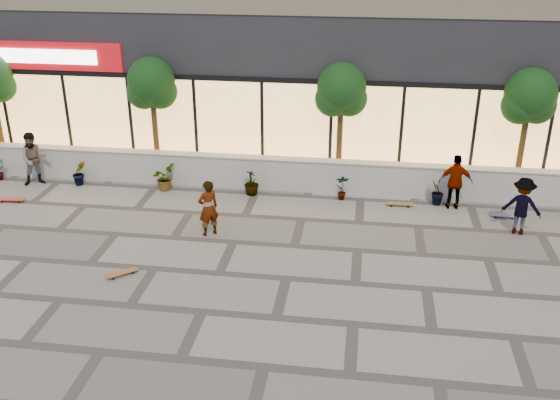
# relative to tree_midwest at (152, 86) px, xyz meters

# --- Properties ---
(ground) EXTENTS (80.00, 80.00, 0.00)m
(ground) POSITION_rel_tree_midwest_xyz_m (3.50, -7.70, -2.99)
(ground) COLOR gray
(ground) RESTS_ON ground
(planter_wall) EXTENTS (22.00, 0.42, 1.04)m
(planter_wall) POSITION_rel_tree_midwest_xyz_m (3.50, -0.70, -2.46)
(planter_wall) COLOR silver
(planter_wall) RESTS_ON ground
(retail_building) EXTENTS (24.00, 9.17, 8.50)m
(retail_building) POSITION_rel_tree_midwest_xyz_m (3.50, 4.79, 1.26)
(retail_building) COLOR #232428
(retail_building) RESTS_ON ground
(shrub_b) EXTENTS (0.57, 0.57, 0.81)m
(shrub_b) POSITION_rel_tree_midwest_xyz_m (-2.20, -1.25, -2.58)
(shrub_b) COLOR #113613
(shrub_b) RESTS_ON ground
(shrub_c) EXTENTS (0.68, 0.77, 0.81)m
(shrub_c) POSITION_rel_tree_midwest_xyz_m (0.60, -1.25, -2.58)
(shrub_c) COLOR #113613
(shrub_c) RESTS_ON ground
(shrub_d) EXTENTS (0.64, 0.64, 0.81)m
(shrub_d) POSITION_rel_tree_midwest_xyz_m (3.40, -1.25, -2.58)
(shrub_d) COLOR #113613
(shrub_d) RESTS_ON ground
(shrub_e) EXTENTS (0.46, 0.35, 0.81)m
(shrub_e) POSITION_rel_tree_midwest_xyz_m (6.20, -1.25, -2.58)
(shrub_e) COLOR #113613
(shrub_e) RESTS_ON ground
(shrub_f) EXTENTS (0.55, 0.57, 0.81)m
(shrub_f) POSITION_rel_tree_midwest_xyz_m (9.00, -1.25, -2.58)
(shrub_f) COLOR #113613
(shrub_f) RESTS_ON ground
(tree_midwest) EXTENTS (1.60, 1.50, 3.92)m
(tree_midwest) POSITION_rel_tree_midwest_xyz_m (0.00, 0.00, 0.00)
(tree_midwest) COLOR #4F3B1C
(tree_midwest) RESTS_ON ground
(tree_mideast) EXTENTS (1.60, 1.50, 3.92)m
(tree_mideast) POSITION_rel_tree_midwest_xyz_m (6.00, 0.00, 0.00)
(tree_mideast) COLOR #4F3B1C
(tree_mideast) RESTS_ON ground
(tree_east) EXTENTS (1.60, 1.50, 3.92)m
(tree_east) POSITION_rel_tree_midwest_xyz_m (11.50, 0.00, 0.00)
(tree_east) COLOR #4F3B1C
(tree_east) RESTS_ON ground
(skater_center) EXTENTS (0.68, 0.65, 1.56)m
(skater_center) POSITION_rel_tree_midwest_xyz_m (2.77, -4.09, -2.20)
(skater_center) COLOR white
(skater_center) RESTS_ON ground
(skater_left) EXTENTS (1.05, 0.98, 1.73)m
(skater_left) POSITION_rel_tree_midwest_xyz_m (-3.59, -1.40, -2.12)
(skater_left) COLOR #897358
(skater_left) RESTS_ON ground
(skater_right_near) EXTENTS (0.97, 0.41, 1.65)m
(skater_right_near) POSITION_rel_tree_midwest_xyz_m (9.48, -1.40, -2.16)
(skater_right_near) COLOR white
(skater_right_near) RESTS_ON ground
(skater_right_far) EXTENTS (1.15, 0.85, 1.60)m
(skater_right_far) POSITION_rel_tree_midwest_xyz_m (11.06, -2.80, -2.19)
(skater_right_far) COLOR maroon
(skater_right_far) RESTS_ON ground
(skateboard_center) EXTENTS (0.72, 0.66, 0.09)m
(skateboard_center) POSITION_rel_tree_midwest_xyz_m (1.22, -6.50, -2.91)
(skateboard_center) COLOR brown
(skateboard_center) RESTS_ON ground
(skateboard_left) EXTENTS (0.84, 0.30, 0.10)m
(skateboard_left) POSITION_rel_tree_midwest_xyz_m (-3.70, -2.85, -2.90)
(skateboard_left) COLOR #B63222
(skateboard_left) RESTS_ON ground
(skateboard_right_near) EXTENTS (0.80, 0.23, 0.10)m
(skateboard_right_near) POSITION_rel_tree_midwest_xyz_m (7.93, -1.50, -2.91)
(skateboard_right_near) COLOR olive
(skateboard_right_near) RESTS_ON ground
(skateboard_right_far) EXTENTS (0.74, 0.21, 0.09)m
(skateboard_right_far) POSITION_rel_tree_midwest_xyz_m (10.85, -1.89, -2.91)
(skateboard_right_far) COLOR #5A5399
(skateboard_right_far) RESTS_ON ground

